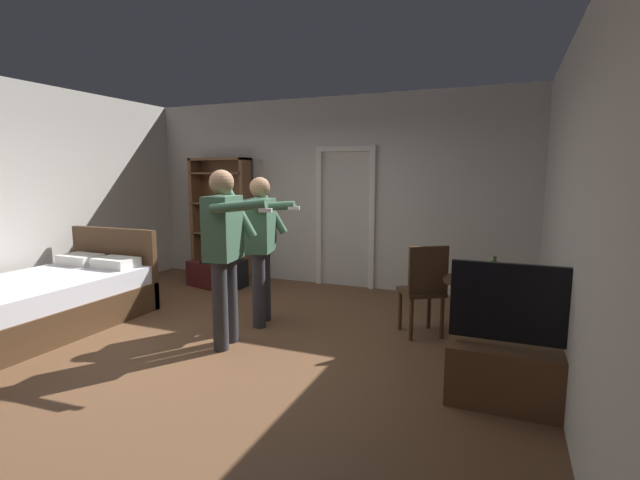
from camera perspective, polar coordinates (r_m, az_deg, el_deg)
The scene contains 16 objects.
ground_plane at distance 4.88m, azimuth -11.52°, elevation -12.47°, with size 6.66×6.66×0.00m, color brown.
wall_back at distance 7.05m, azimuth 0.91°, elevation 5.99°, with size 6.29×0.12×2.86m, color beige.
wall_left at distance 6.81m, azimuth -34.08°, elevation 4.49°, with size 0.15×5.70×2.86m.
wall_right at distance 3.81m, azimuth 29.97°, elevation 2.89°, with size 0.12×5.70×2.86m, color beige.
doorway_frame at distance 6.88m, azimuth 3.20°, elevation 4.17°, with size 0.93×0.08×2.13m.
bed at distance 6.04m, azimuth -30.65°, elevation -6.42°, with size 1.38×2.08×1.02m.
bookshelf at distance 7.72m, azimuth -12.17°, elevation 3.27°, with size 1.04×0.32×1.98m.
tv_flatscreen at distance 3.76m, azimuth 23.65°, elevation -14.37°, with size 1.01×0.40×1.08m.
side_table at distance 4.74m, azimuth 19.18°, elevation -7.36°, with size 0.67×0.67×0.70m.
laptop at distance 4.64m, azimuth 19.03°, elevation -4.17°, with size 0.37×0.38×0.16m.
bottle_on_table at distance 4.59m, azimuth 21.07°, elevation -3.72°, with size 0.06×0.06×0.25m.
wooden_chair at distance 4.90m, azimuth 12.97°, elevation -5.75°, with size 0.58×0.58×0.99m.
person_blue_shirt at distance 4.53m, azimuth -11.91°, elevation -0.69°, with size 0.79×0.59×1.76m.
person_striped_shirt at distance 5.16m, azimuth -7.35°, elevation -0.02°, with size 0.73×0.62×1.68m.
suitcase_dark at distance 7.08m, azimuth -11.93°, elevation -4.17°, with size 0.61×0.40×0.42m, color black.
suitcase_small at distance 7.21m, azimuth -14.10°, elevation -4.16°, with size 0.57×0.34×0.38m, color #4C1919.
Camera 1 is at (2.58, -3.77, 1.72)m, focal length 25.43 mm.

